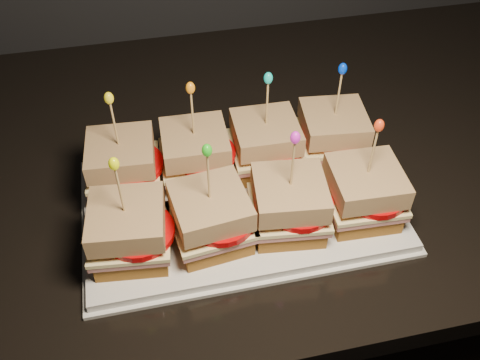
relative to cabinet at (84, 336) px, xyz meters
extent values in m
cube|color=black|center=(0.00, 0.00, 0.00)|extent=(2.40, 0.71, 0.89)
cube|color=black|center=(0.00, 0.00, 0.46)|extent=(2.44, 0.75, 0.04)
cube|color=silver|center=(0.31, -0.13, 0.49)|extent=(0.43, 0.26, 0.02)
cube|color=silver|center=(0.31, -0.13, 0.48)|extent=(0.44, 0.28, 0.01)
cube|color=brown|center=(0.16, -0.07, 0.51)|extent=(0.09, 0.09, 0.02)
cube|color=#B3655F|center=(0.16, -0.07, 0.53)|extent=(0.10, 0.10, 0.01)
cube|color=#FFEC9E|center=(0.16, -0.07, 0.53)|extent=(0.11, 0.10, 0.01)
cylinder|color=#BD0507|center=(0.17, -0.08, 0.54)|extent=(0.09, 0.09, 0.01)
cube|color=brown|center=(0.16, -0.07, 0.56)|extent=(0.10, 0.10, 0.03)
cylinder|color=tan|center=(0.16, -0.07, 0.61)|extent=(0.00, 0.00, 0.09)
ellipsoid|color=yellow|center=(0.16, -0.07, 0.65)|extent=(0.01, 0.01, 0.02)
cube|color=brown|center=(0.26, -0.07, 0.51)|extent=(0.09, 0.09, 0.02)
cube|color=#B3655F|center=(0.26, -0.07, 0.53)|extent=(0.10, 0.10, 0.01)
cube|color=#FFEC9E|center=(0.26, -0.07, 0.53)|extent=(0.10, 0.10, 0.01)
cylinder|color=#BD0507|center=(0.27, -0.08, 0.54)|extent=(0.09, 0.09, 0.01)
cube|color=brown|center=(0.26, -0.07, 0.56)|extent=(0.09, 0.09, 0.03)
cylinder|color=tan|center=(0.26, -0.07, 0.61)|extent=(0.00, 0.00, 0.09)
ellipsoid|color=orange|center=(0.26, -0.07, 0.65)|extent=(0.01, 0.01, 0.02)
cube|color=brown|center=(0.36, -0.07, 0.51)|extent=(0.09, 0.09, 0.02)
cube|color=#B3655F|center=(0.36, -0.07, 0.53)|extent=(0.10, 0.10, 0.01)
cube|color=#FFEC9E|center=(0.36, -0.07, 0.53)|extent=(0.10, 0.10, 0.01)
cylinder|color=#BD0507|center=(0.38, -0.08, 0.54)|extent=(0.09, 0.09, 0.01)
cube|color=brown|center=(0.36, -0.07, 0.56)|extent=(0.09, 0.09, 0.03)
cylinder|color=tan|center=(0.36, -0.07, 0.61)|extent=(0.00, 0.00, 0.09)
ellipsoid|color=#0DC4B9|center=(0.36, -0.07, 0.65)|extent=(0.01, 0.01, 0.02)
cube|color=brown|center=(0.47, -0.07, 0.51)|extent=(0.10, 0.10, 0.02)
cube|color=#B3655F|center=(0.47, -0.07, 0.53)|extent=(0.11, 0.10, 0.01)
cube|color=#FFEC9E|center=(0.47, -0.07, 0.53)|extent=(0.11, 0.11, 0.01)
cylinder|color=#BD0507|center=(0.48, -0.08, 0.54)|extent=(0.09, 0.09, 0.01)
cube|color=brown|center=(0.47, -0.07, 0.56)|extent=(0.10, 0.10, 0.03)
cylinder|color=tan|center=(0.47, -0.07, 0.61)|extent=(0.00, 0.00, 0.09)
ellipsoid|color=#0232DE|center=(0.47, -0.07, 0.65)|extent=(0.01, 0.01, 0.02)
cube|color=brown|center=(0.16, -0.20, 0.51)|extent=(0.10, 0.10, 0.02)
cube|color=#B3655F|center=(0.16, -0.20, 0.53)|extent=(0.11, 0.10, 0.01)
cube|color=#FFEC9E|center=(0.16, -0.20, 0.53)|extent=(0.11, 0.11, 0.01)
cylinder|color=#BD0507|center=(0.17, -0.20, 0.54)|extent=(0.09, 0.09, 0.01)
cube|color=brown|center=(0.16, -0.20, 0.56)|extent=(0.10, 0.10, 0.03)
cylinder|color=tan|center=(0.16, -0.20, 0.61)|extent=(0.00, 0.00, 0.09)
ellipsoid|color=#DBE905|center=(0.16, -0.20, 0.65)|extent=(0.01, 0.01, 0.02)
cube|color=brown|center=(0.26, -0.20, 0.51)|extent=(0.10, 0.10, 0.02)
cube|color=#B3655F|center=(0.26, -0.20, 0.53)|extent=(0.11, 0.10, 0.01)
cube|color=#FFEC9E|center=(0.26, -0.20, 0.53)|extent=(0.11, 0.11, 0.01)
cylinder|color=#BD0507|center=(0.27, -0.20, 0.54)|extent=(0.09, 0.09, 0.01)
cube|color=brown|center=(0.26, -0.20, 0.56)|extent=(0.10, 0.10, 0.03)
cylinder|color=tan|center=(0.26, -0.20, 0.61)|extent=(0.00, 0.00, 0.09)
ellipsoid|color=green|center=(0.26, -0.20, 0.65)|extent=(0.01, 0.01, 0.02)
cube|color=brown|center=(0.36, -0.20, 0.51)|extent=(0.10, 0.10, 0.02)
cube|color=#B3655F|center=(0.36, -0.20, 0.53)|extent=(0.11, 0.10, 0.01)
cube|color=#FFEC9E|center=(0.36, -0.20, 0.53)|extent=(0.11, 0.11, 0.01)
cylinder|color=#BD0507|center=(0.38, -0.20, 0.54)|extent=(0.09, 0.09, 0.01)
cube|color=brown|center=(0.36, -0.20, 0.56)|extent=(0.10, 0.10, 0.03)
cylinder|color=tan|center=(0.36, -0.20, 0.61)|extent=(0.00, 0.00, 0.09)
ellipsoid|color=#D622CF|center=(0.36, -0.20, 0.65)|extent=(0.01, 0.01, 0.02)
cube|color=brown|center=(0.47, -0.20, 0.51)|extent=(0.09, 0.09, 0.02)
cube|color=#B3655F|center=(0.47, -0.20, 0.53)|extent=(0.10, 0.10, 0.01)
cube|color=#FFEC9E|center=(0.47, -0.20, 0.53)|extent=(0.10, 0.10, 0.01)
cylinder|color=#BD0507|center=(0.48, -0.20, 0.54)|extent=(0.09, 0.09, 0.01)
cube|color=brown|center=(0.47, -0.20, 0.56)|extent=(0.09, 0.09, 0.03)
cylinder|color=tan|center=(0.47, -0.20, 0.61)|extent=(0.00, 0.00, 0.09)
ellipsoid|color=red|center=(0.47, -0.20, 0.65)|extent=(0.01, 0.01, 0.02)
camera|label=1|loc=(0.20, -0.64, 1.04)|focal=40.00mm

